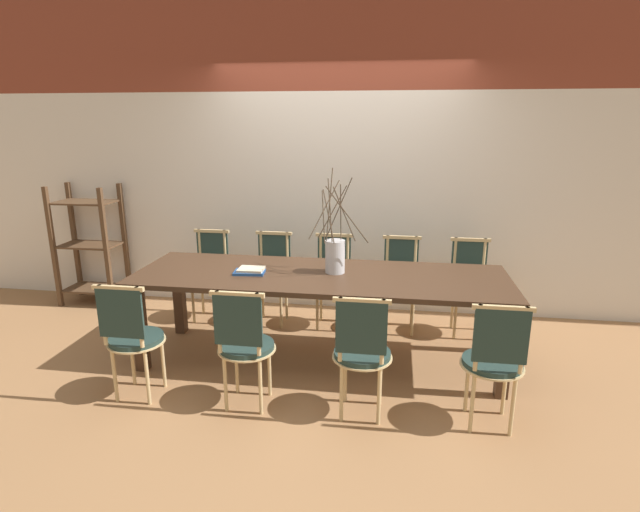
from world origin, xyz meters
name	(u,v)px	position (x,y,z in m)	size (l,w,h in m)	color
ground_plane	(320,360)	(0.00, 0.00, 0.00)	(16.00, 16.00, 0.00)	#9E7047
wall_rear	(339,156)	(0.00, 1.30, 1.60)	(12.00, 0.06, 3.20)	silver
dining_table	(320,284)	(0.00, 0.00, 0.67)	(2.99, 0.96, 0.76)	#422B1C
chair_near_leftend	(132,335)	(-1.22, -0.77, 0.49)	(0.40, 0.40, 0.89)	#233833
chair_near_left	(244,342)	(-0.40, -0.77, 0.49)	(0.40, 0.40, 0.89)	#233833
chair_near_center	(362,350)	(0.40, -0.77, 0.49)	(0.40, 0.40, 0.89)	#233833
chair_near_right	(494,359)	(1.23, -0.77, 0.49)	(0.40, 0.40, 0.89)	#233833
chair_far_leftend	(210,271)	(-1.24, 0.77, 0.49)	(0.40, 0.40, 0.89)	#233833
chair_far_left	(272,274)	(-0.59, 0.77, 0.49)	(0.40, 0.40, 0.89)	#233833
chair_far_center	(333,277)	(0.01, 0.77, 0.49)	(0.40, 0.40, 0.89)	#233833
chair_far_right	(400,280)	(0.65, 0.77, 0.49)	(0.40, 0.40, 0.89)	#233833
chair_far_rightend	(469,283)	(1.29, 0.77, 0.49)	(0.40, 0.40, 0.89)	#233833
vase_centerpiece	(335,255)	(0.11, 0.06, 0.91)	(0.49, 0.49, 0.83)	silver
book_stack	(250,271)	(-0.56, -0.06, 0.78)	(0.26, 0.19, 0.04)	#234C8C
shelving_rack	(90,245)	(-2.67, 1.02, 0.64)	(0.65, 0.41, 1.30)	#513823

